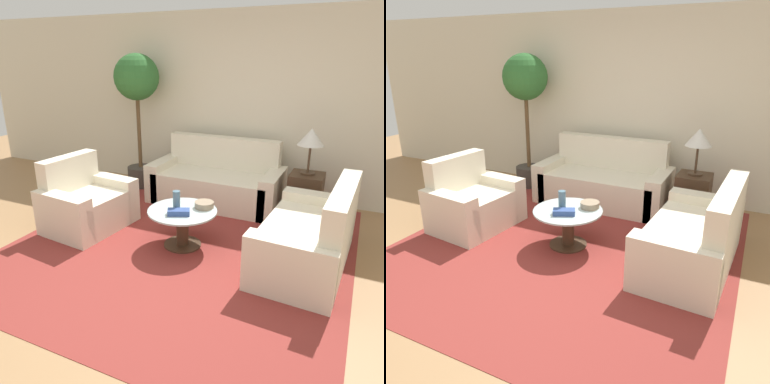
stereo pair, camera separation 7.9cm
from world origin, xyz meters
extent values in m
plane|color=#9E754C|center=(0.00, 0.00, 0.00)|extent=(14.00, 14.00, 0.00)
cube|color=beige|center=(0.00, 2.64, 1.30)|extent=(10.00, 0.06, 2.60)
cube|color=maroon|center=(-0.05, 0.67, 0.00)|extent=(3.56, 3.67, 0.01)
cube|color=beige|center=(-0.19, 2.00, 0.22)|extent=(1.64, 0.83, 0.44)
cube|color=beige|center=(-0.19, 2.32, 0.45)|extent=(1.64, 0.18, 0.90)
cube|color=beige|center=(-1.01, 2.00, 0.28)|extent=(0.20, 0.83, 0.55)
cube|color=beige|center=(0.63, 2.00, 0.28)|extent=(0.20, 0.83, 0.55)
cube|color=beige|center=(-1.28, 0.62, 0.22)|extent=(0.84, 0.87, 0.44)
cube|color=beige|center=(-1.57, 0.65, 0.43)|extent=(0.26, 0.81, 0.86)
cube|color=beige|center=(-1.33, 0.22, 0.28)|extent=(0.78, 0.28, 0.55)
cube|color=beige|center=(-1.24, 1.01, 0.28)|extent=(0.78, 0.28, 0.55)
cube|color=beige|center=(1.23, 0.82, 0.22)|extent=(0.86, 1.31, 0.44)
cube|color=beige|center=(1.54, 0.80, 0.44)|extent=(0.25, 1.28, 0.88)
cube|color=beige|center=(1.27, 1.45, 0.28)|extent=(0.80, 0.24, 0.55)
cube|color=beige|center=(1.20, 0.19, 0.28)|extent=(0.80, 0.24, 0.55)
cylinder|color=#422D1E|center=(-0.05, 0.67, 0.01)|extent=(0.42, 0.42, 0.02)
cylinder|color=#422D1E|center=(-0.05, 0.67, 0.20)|extent=(0.14, 0.14, 0.41)
cylinder|color=#B2C6C6|center=(-0.05, 0.67, 0.42)|extent=(0.76, 0.76, 0.02)
cube|color=#422D1E|center=(1.05, 1.99, 0.30)|extent=(0.41, 0.41, 0.60)
cylinder|color=#422D1E|center=(1.05, 1.99, 0.61)|extent=(0.18, 0.18, 0.02)
cylinder|color=#422D1E|center=(1.05, 1.99, 0.80)|extent=(0.03, 0.03, 0.34)
cone|color=beige|center=(1.05, 1.99, 1.07)|extent=(0.32, 0.32, 0.21)
cylinder|color=#3D3833|center=(-1.56, 2.21, 0.16)|extent=(0.42, 0.42, 0.32)
cylinder|color=brown|center=(-1.56, 2.21, 0.91)|extent=(0.06, 0.06, 1.19)
sphere|color=#2D662D|center=(-1.56, 2.21, 1.69)|extent=(0.68, 0.68, 0.68)
cylinder|color=slate|center=(-0.10, 0.63, 0.54)|extent=(0.08, 0.08, 0.22)
cylinder|color=gray|center=(0.14, 0.83, 0.46)|extent=(0.21, 0.21, 0.07)
cube|color=#334C8C|center=(-0.03, 0.54, 0.45)|extent=(0.26, 0.20, 0.06)
camera|label=1|loc=(1.62, -2.67, 2.00)|focal=35.00mm
camera|label=2|loc=(1.69, -2.63, 2.00)|focal=35.00mm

